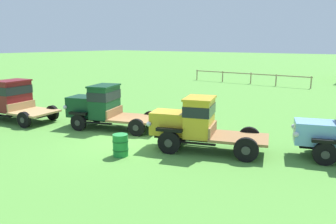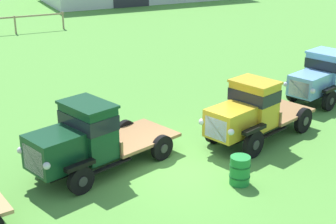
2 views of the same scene
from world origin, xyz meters
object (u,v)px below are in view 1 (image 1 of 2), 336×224
Objects in this scene: vintage_truck_second_in_line at (102,106)px; oil_drum_beside_row at (120,145)px; vintage_truck_midrow_center at (195,123)px; vintage_truck_foreground_near at (10,99)px.

oil_drum_beside_row is at bearing -34.42° from vintage_truck_second_in_line.
vintage_truck_second_in_line is 4.48m from oil_drum_beside_row.
vintage_truck_second_in_line is 5.54m from vintage_truck_midrow_center.
oil_drum_beside_row is at bearing -4.58° from vintage_truck_foreground_near.
vintage_truck_midrow_center is 3.03m from oil_drum_beside_row.
vintage_truck_foreground_near is 9.09m from oil_drum_beside_row.
oil_drum_beside_row is (-1.88, -2.28, -0.67)m from vintage_truck_midrow_center.
vintage_truck_second_in_line is 1.06× the size of vintage_truck_midrow_center.
vintage_truck_second_in_line is at bearing 177.68° from vintage_truck_midrow_center.
vintage_truck_second_in_line reaches higher than vintage_truck_midrow_center.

